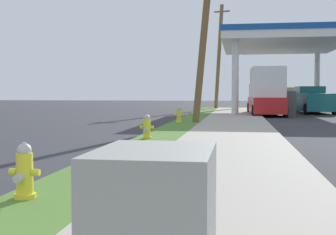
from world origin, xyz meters
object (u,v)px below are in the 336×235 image
object	(u,v)px
truck_red_at_forecourt	(266,93)
fire_hydrant_third	(179,116)
fire_hydrant_second	(147,128)
utility_pole_background	(219,56)
fire_hydrant_nearest	(24,174)
truck_teal_at_far_bay	(312,101)
utility_pole_midground	(204,30)
car_white_by_near_pump	(268,102)
truck_tan_on_apron	(289,99)

from	to	relation	value
truck_red_at_forecourt	fire_hydrant_third	bearing A→B (deg)	-115.46
fire_hydrant_second	utility_pole_background	xyz separation A→B (m)	(1.00, 27.33, 4.35)
truck_red_at_forecourt	fire_hydrant_second	bearing A→B (deg)	-105.00
utility_pole_background	fire_hydrant_nearest	bearing A→B (deg)	-91.75
truck_teal_at_far_bay	fire_hydrant_third	bearing A→B (deg)	-121.15
utility_pole_midground	truck_teal_at_far_bay	size ratio (longest dim) A/B	1.51
fire_hydrant_second	utility_pole_midground	world-z (taller)	utility_pole_midground
fire_hydrant_nearest	utility_pole_background	xyz separation A→B (m)	(1.07, 35.11, 4.35)
car_white_by_near_pump	truck_red_at_forecourt	distance (m)	7.66
fire_hydrant_third	utility_pole_midground	distance (m)	4.11
fire_hydrant_second	fire_hydrant_third	bearing A→B (deg)	89.96
fire_hydrant_third	utility_pole_background	xyz separation A→B (m)	(1.00, 19.91, 4.35)
fire_hydrant_second	utility_pole_midground	size ratio (longest dim) A/B	0.09
utility_pole_background	truck_teal_at_far_bay	world-z (taller)	utility_pole_background
fire_hydrant_third	utility_pole_background	size ratio (longest dim) A/B	0.08
utility_pole_midground	utility_pole_background	distance (m)	19.71
fire_hydrant_third	car_white_by_near_pump	bearing A→B (deg)	73.21
fire_hydrant_third	truck_teal_at_far_bay	bearing A→B (deg)	58.85
fire_hydrant_third	utility_pole_background	bearing A→B (deg)	87.13
fire_hydrant_nearest	fire_hydrant_third	size ratio (longest dim) A/B	1.00
fire_hydrant_second	truck_teal_at_far_bay	xyz separation A→B (m)	(8.10, 20.81, 0.47)
truck_tan_on_apron	truck_red_at_forecourt	bearing A→B (deg)	-103.44
truck_red_at_forecourt	truck_tan_on_apron	world-z (taller)	truck_red_at_forecourt
fire_hydrant_third	car_white_by_near_pump	distance (m)	17.89
fire_hydrant_third	truck_red_at_forecourt	xyz separation A→B (m)	(4.54, 9.53, 1.04)
utility_pole_background	truck_teal_at_far_bay	distance (m)	10.39
fire_hydrant_third	truck_teal_at_far_bay	size ratio (longest dim) A/B	0.13
truck_teal_at_far_bay	fire_hydrant_second	bearing A→B (deg)	-111.27
fire_hydrant_nearest	utility_pole_midground	size ratio (longest dim) A/B	0.09
truck_red_at_forecourt	truck_teal_at_far_bay	size ratio (longest dim) A/B	1.17
truck_tan_on_apron	truck_teal_at_far_bay	bearing A→B (deg)	-83.91
utility_pole_midground	utility_pole_background	xyz separation A→B (m)	(-0.15, 19.70, 0.41)
utility_pole_background	fire_hydrant_third	bearing A→B (deg)	-92.87
truck_red_at_forecourt	truck_teal_at_far_bay	distance (m)	5.28
fire_hydrant_second	truck_teal_at_far_bay	world-z (taller)	truck_teal_at_far_bay
utility_pole_background	truck_red_at_forecourt	size ratio (longest dim) A/B	1.42
fire_hydrant_second	truck_red_at_forecourt	world-z (taller)	truck_red_at_forecourt
fire_hydrant_nearest	utility_pole_background	world-z (taller)	utility_pole_background
fire_hydrant_third	utility_pole_background	distance (m)	20.41
fire_hydrant_nearest	truck_teal_at_far_bay	size ratio (longest dim) A/B	0.13
fire_hydrant_nearest	truck_teal_at_far_bay	world-z (taller)	truck_teal_at_far_bay
utility_pole_midground	truck_red_at_forecourt	world-z (taller)	utility_pole_midground
utility_pole_midground	truck_red_at_forecourt	size ratio (longest dim) A/B	1.30
fire_hydrant_nearest	car_white_by_near_pump	size ratio (longest dim) A/B	0.16
fire_hydrant_nearest	fire_hydrant_second	xyz separation A→B (m)	(0.07, 7.78, 0.00)
car_white_by_near_pump	truck_teal_at_far_bay	world-z (taller)	truck_teal_at_far_bay
fire_hydrant_second	car_white_by_near_pump	distance (m)	25.08
truck_tan_on_apron	fire_hydrant_nearest	bearing A→B (deg)	-101.48
utility_pole_midground	truck_teal_at_far_bay	bearing A→B (deg)	62.22
fire_hydrant_second	car_white_by_near_pump	bearing A→B (deg)	78.10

